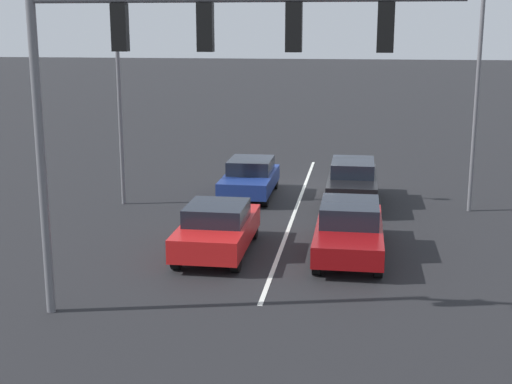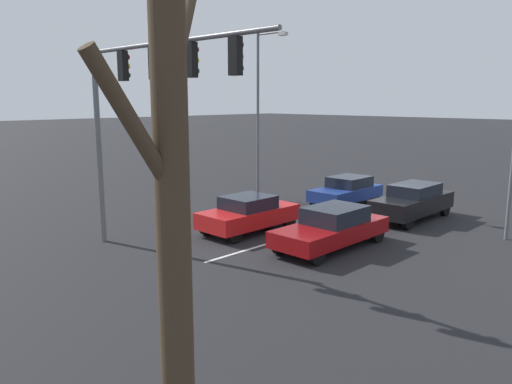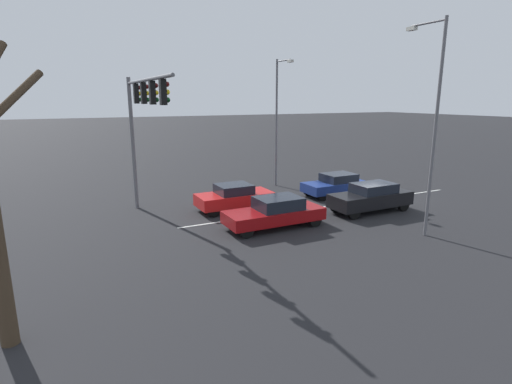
# 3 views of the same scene
# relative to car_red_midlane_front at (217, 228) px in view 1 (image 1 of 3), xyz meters

# --- Properties ---
(ground_plane) EXTENTS (240.00, 240.00, 0.00)m
(ground_plane) POSITION_rel_car_red_midlane_front_xyz_m (-1.74, -8.35, -0.73)
(ground_plane) COLOR black
(lane_stripe_left_divider) EXTENTS (0.12, 18.08, 0.01)m
(lane_stripe_left_divider) POSITION_rel_car_red_midlane_front_xyz_m (-1.74, -5.31, -0.73)
(lane_stripe_left_divider) COLOR silver
(lane_stripe_left_divider) RESTS_ON ground_plane
(car_red_midlane_front) EXTENTS (1.85, 4.15, 1.44)m
(car_red_midlane_front) POSITION_rel_car_red_midlane_front_xyz_m (0.00, 0.00, 0.00)
(car_red_midlane_front) COLOR red
(car_red_midlane_front) RESTS_ON ground_plane
(car_maroon_leftlane_front) EXTENTS (1.83, 4.76, 1.46)m
(car_maroon_leftlane_front) POSITION_rel_car_red_midlane_front_xyz_m (-3.67, -0.49, 0.01)
(car_maroon_leftlane_front) COLOR maroon
(car_maroon_leftlane_front) RESTS_ON ground_plane
(car_navy_midlane_second) EXTENTS (1.80, 4.03, 1.40)m
(car_navy_midlane_second) POSITION_rel_car_red_midlane_front_xyz_m (0.17, -7.04, -0.01)
(car_navy_midlane_second) COLOR navy
(car_navy_midlane_second) RESTS_ON ground_plane
(car_black_leftlane_second) EXTENTS (1.71, 4.62, 1.56)m
(car_black_leftlane_second) POSITION_rel_car_red_midlane_front_xyz_m (-3.67, -6.44, 0.08)
(car_black_leftlane_second) COLOR black
(car_black_leftlane_second) RESTS_ON ground_plane
(traffic_signal_gantry) EXTENTS (8.75, 0.37, 7.09)m
(traffic_signal_gantry) POSITION_rel_car_red_midlane_front_xyz_m (-0.05, 4.71, 4.68)
(traffic_signal_gantry) COLOR slate
(traffic_signal_gantry) RESTS_ON ground_plane
(street_lamp_right_shoulder) EXTENTS (1.96, 0.24, 8.52)m
(street_lamp_right_shoulder) POSITION_rel_car_red_midlane_front_xyz_m (4.30, -5.16, 4.15)
(street_lamp_right_shoulder) COLOR slate
(street_lamp_right_shoulder) RESTS_ON ground_plane
(street_lamp_left_shoulder) EXTENTS (2.02, 0.24, 9.22)m
(street_lamp_left_shoulder) POSITION_rel_car_red_midlane_front_xyz_m (-7.52, -5.94, 4.52)
(street_lamp_left_shoulder) COLOR slate
(street_lamp_left_shoulder) RESTS_ON ground_plane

